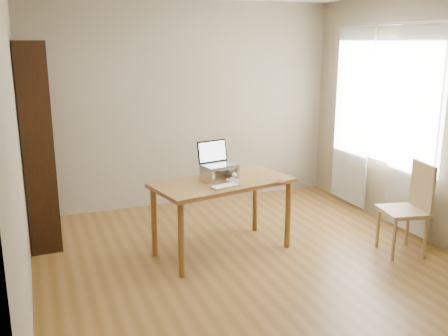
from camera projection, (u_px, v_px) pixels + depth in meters
room at (264, 133)px, 4.41m from camera, size 4.04×4.54×2.64m
bookshelf at (38, 144)px, 5.20m from camera, size 0.30×0.90×2.10m
curtains at (380, 123)px, 5.81m from camera, size 0.03×1.90×2.25m
desk at (222, 190)px, 4.97m from camera, size 1.48×0.95×0.75m
laptop_stand at (219, 171)px, 4.99m from camera, size 0.32×0.25×0.13m
laptop at (217, 159)px, 5.02m from camera, size 0.38×0.34×0.24m
keyboard at (225, 186)px, 4.72m from camera, size 0.30×0.19×0.02m
coaster at (281, 181)px, 4.91m from camera, size 0.11×0.11×0.01m
cat at (220, 171)px, 5.03m from camera, size 0.26×0.49×0.16m
chair at (409, 205)px, 4.99m from camera, size 0.48×0.48×0.93m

